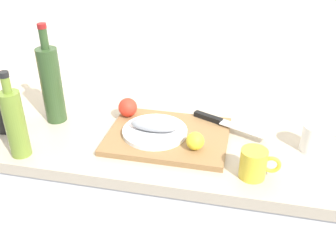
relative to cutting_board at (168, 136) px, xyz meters
The scene contains 13 objects.
back_wall 0.54m from the cutting_board, 118.66° to the left, with size 3.20×0.05×2.50m, color white.
kitchen_counter 0.50m from the cutting_board, 167.07° to the left, with size 2.00×0.60×0.90m.
cutting_board is the anchor object (origin of this frame).
white_plate 0.05m from the cutting_board, behind, with size 0.22×0.22×0.01m, color white.
fish_fillet 0.06m from the cutting_board, behind, with size 0.17×0.07×0.04m, color gray.
chef_knife 0.20m from the cutting_board, 31.88° to the left, with size 0.28×0.14×0.02m.
lemon_0 0.13m from the cutting_board, 34.55° to the right, with size 0.06×0.06×0.06m, color yellow.
tomato_0 0.20m from the cutting_board, 151.84° to the left, with size 0.07×0.07×0.07m, color red.
olive_oil_bottle 0.49m from the cutting_board, 156.42° to the right, with size 0.06×0.06×0.29m.
wine_bottle 0.46m from the cutting_board, behind, with size 0.07×0.07×0.36m.
coffee_mug_0 0.58m from the cutting_board, behind, with size 0.12×0.08×0.11m.
coffee_mug_1 0.48m from the cutting_board, ahead, with size 0.12×0.08×0.09m.
coffee_mug_2 0.33m from the cutting_board, 27.37° to the right, with size 0.12×0.08×0.09m.
Camera 1 is at (0.45, -1.15, 1.62)m, focal length 41.61 mm.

